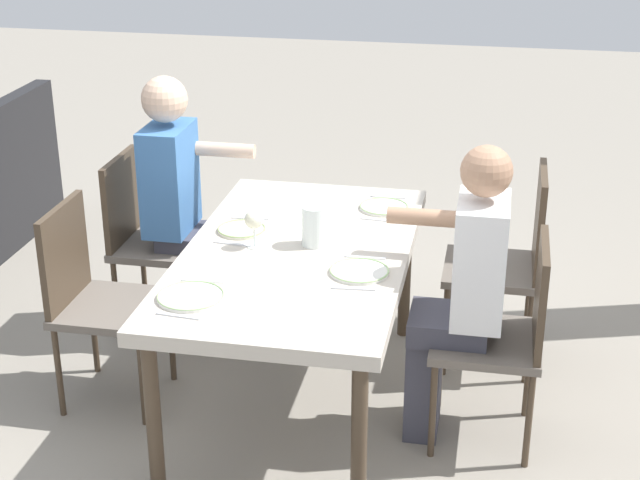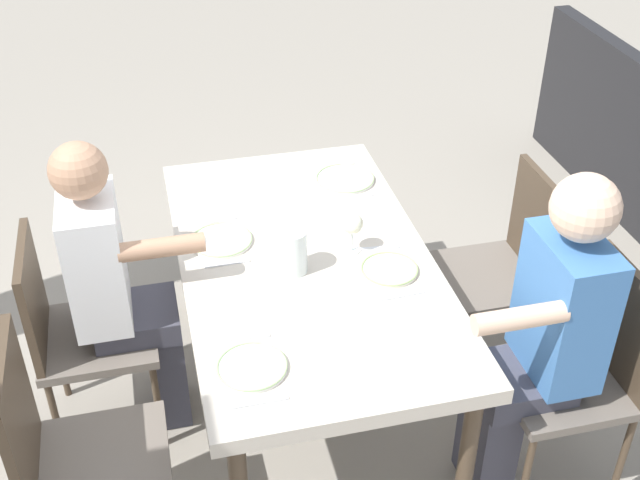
{
  "view_description": "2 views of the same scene",
  "coord_description": "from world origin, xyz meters",
  "px_view_note": "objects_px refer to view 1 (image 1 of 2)",
  "views": [
    {
      "loc": [
        3.67,
        0.81,
        2.39
      ],
      "look_at": [
        -0.02,
        0.1,
        0.8
      ],
      "focal_mm": 55.05,
      "sensor_mm": 36.0,
      "label": 1
    },
    {
      "loc": [
        -2.42,
        0.53,
        2.53
      ],
      "look_at": [
        -0.1,
        -0.03,
        0.9
      ],
      "focal_mm": 45.39,
      "sensor_mm": 36.0,
      "label": 2
    }
  ],
  "objects_px": {
    "chair_mid_south": "(93,291)",
    "water_pitcher": "(314,228)",
    "diner_man_white": "(183,200)",
    "diner_woman_green": "(462,287)",
    "dining_table": "(297,265)",
    "chair_west_north": "(511,255)",
    "wine_glass_1": "(254,220)",
    "plate_3": "(191,296)",
    "chair_mid_north": "(507,329)",
    "chair_west_south": "(147,232)",
    "plate_2": "(359,271)",
    "plate_1": "(242,229)",
    "plate_0": "(384,207)"
  },
  "relations": [
    {
      "from": "plate_2",
      "to": "plate_3",
      "type": "xyz_separation_m",
      "value": [
        0.34,
        -0.59,
        -0.0
      ]
    },
    {
      "from": "plate_0",
      "to": "plate_1",
      "type": "xyz_separation_m",
      "value": [
        0.39,
        -0.58,
        0.0
      ]
    },
    {
      "from": "water_pitcher",
      "to": "wine_glass_1",
      "type": "bearing_deg",
      "value": -74.28
    },
    {
      "from": "plate_3",
      "to": "diner_man_white",
      "type": "bearing_deg",
      "value": -160.23
    },
    {
      "from": "chair_west_south",
      "to": "diner_woman_green",
      "type": "relative_size",
      "value": 0.71
    },
    {
      "from": "plate_1",
      "to": "water_pitcher",
      "type": "distance_m",
      "value": 0.36
    },
    {
      "from": "plate_3",
      "to": "water_pitcher",
      "type": "height_order",
      "value": "water_pitcher"
    },
    {
      "from": "chair_mid_north",
      "to": "water_pitcher",
      "type": "height_order",
      "value": "water_pitcher"
    },
    {
      "from": "diner_man_white",
      "to": "plate_3",
      "type": "height_order",
      "value": "diner_man_white"
    },
    {
      "from": "plate_1",
      "to": "plate_2",
      "type": "xyz_separation_m",
      "value": [
        0.33,
        0.57,
        -0.0
      ]
    },
    {
      "from": "chair_west_north",
      "to": "chair_mid_south",
      "type": "xyz_separation_m",
      "value": [
        0.66,
        -1.78,
        -0.04
      ]
    },
    {
      "from": "chair_mid_north",
      "to": "plate_1",
      "type": "relative_size",
      "value": 4.24
    },
    {
      "from": "chair_west_south",
      "to": "plate_2",
      "type": "relative_size",
      "value": 3.83
    },
    {
      "from": "plate_1",
      "to": "plate_2",
      "type": "relative_size",
      "value": 0.88
    },
    {
      "from": "chair_west_south",
      "to": "plate_0",
      "type": "bearing_deg",
      "value": 88.68
    },
    {
      "from": "chair_west_north",
      "to": "plate_3",
      "type": "relative_size",
      "value": 3.8
    },
    {
      "from": "chair_west_south",
      "to": "chair_mid_north",
      "type": "relative_size",
      "value": 1.02
    },
    {
      "from": "dining_table",
      "to": "chair_west_south",
      "type": "height_order",
      "value": "chair_west_south"
    },
    {
      "from": "chair_west_north",
      "to": "wine_glass_1",
      "type": "xyz_separation_m",
      "value": [
        0.57,
        -1.07,
        0.32
      ]
    },
    {
      "from": "chair_west_north",
      "to": "plate_2",
      "type": "height_order",
      "value": "chair_west_north"
    },
    {
      "from": "diner_man_white",
      "to": "water_pitcher",
      "type": "bearing_deg",
      "value": 55.89
    },
    {
      "from": "chair_west_north",
      "to": "chair_mid_south",
      "type": "distance_m",
      "value": 1.9
    },
    {
      "from": "dining_table",
      "to": "plate_0",
      "type": "relative_size",
      "value": 7.35
    },
    {
      "from": "water_pitcher",
      "to": "plate_3",
      "type": "bearing_deg",
      "value": -31.2
    },
    {
      "from": "chair_west_north",
      "to": "plate_1",
      "type": "bearing_deg",
      "value": -70.41
    },
    {
      "from": "chair_mid_south",
      "to": "diner_woman_green",
      "type": "distance_m",
      "value": 1.59
    },
    {
      "from": "wine_glass_1",
      "to": "plate_3",
      "type": "distance_m",
      "value": 0.54
    },
    {
      "from": "diner_woman_green",
      "to": "wine_glass_1",
      "type": "bearing_deg",
      "value": -95.62
    },
    {
      "from": "chair_west_north",
      "to": "water_pitcher",
      "type": "relative_size",
      "value": 5.59
    },
    {
      "from": "plate_1",
      "to": "chair_west_south",
      "type": "bearing_deg",
      "value": -124.51
    },
    {
      "from": "wine_glass_1",
      "to": "water_pitcher",
      "type": "xyz_separation_m",
      "value": [
        -0.07,
        0.24,
        -0.04
      ]
    },
    {
      "from": "chair_mid_south",
      "to": "wine_glass_1",
      "type": "relative_size",
      "value": 5.5
    },
    {
      "from": "chair_mid_south",
      "to": "water_pitcher",
      "type": "relative_size",
      "value": 5.24
    },
    {
      "from": "plate_0",
      "to": "chair_west_south",
      "type": "bearing_deg",
      "value": -91.32
    },
    {
      "from": "chair_west_north",
      "to": "diner_man_white",
      "type": "distance_m",
      "value": 1.59
    },
    {
      "from": "chair_mid_south",
      "to": "diner_man_white",
      "type": "relative_size",
      "value": 0.69
    },
    {
      "from": "diner_woman_green",
      "to": "diner_man_white",
      "type": "bearing_deg",
      "value": -115.59
    },
    {
      "from": "diner_woman_green",
      "to": "diner_man_white",
      "type": "height_order",
      "value": "diner_man_white"
    },
    {
      "from": "water_pitcher",
      "to": "chair_mid_south",
      "type": "bearing_deg",
      "value": -80.59
    },
    {
      "from": "plate_2",
      "to": "plate_3",
      "type": "bearing_deg",
      "value": -59.64
    },
    {
      "from": "dining_table",
      "to": "chair_mid_south",
      "type": "height_order",
      "value": "chair_mid_south"
    },
    {
      "from": "plate_1",
      "to": "plate_3",
      "type": "height_order",
      "value": "same"
    },
    {
      "from": "wine_glass_1",
      "to": "plate_2",
      "type": "distance_m",
      "value": 0.52
    },
    {
      "from": "chair_mid_south",
      "to": "diner_man_white",
      "type": "xyz_separation_m",
      "value": [
        -0.67,
        0.2,
        0.2
      ]
    },
    {
      "from": "water_pitcher",
      "to": "chair_west_south",
      "type": "bearing_deg",
      "value": -118.07
    },
    {
      "from": "chair_mid_north",
      "to": "wine_glass_1",
      "type": "height_order",
      "value": "wine_glass_1"
    },
    {
      "from": "plate_1",
      "to": "wine_glass_1",
      "type": "relative_size",
      "value": 1.28
    },
    {
      "from": "chair_mid_north",
      "to": "chair_west_south",
      "type": "bearing_deg",
      "value": -110.52
    },
    {
      "from": "water_pitcher",
      "to": "plate_0",
      "type": "bearing_deg",
      "value": 153.91
    },
    {
      "from": "diner_woman_green",
      "to": "plate_0",
      "type": "distance_m",
      "value": 0.75
    }
  ]
}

